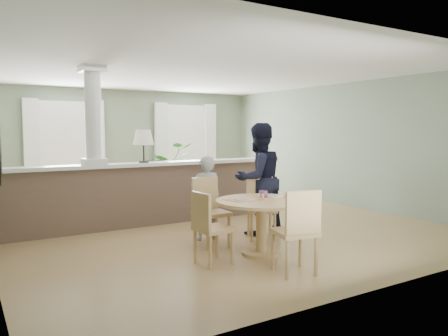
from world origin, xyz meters
TOP-DOWN VIEW (x-y plane):
  - ground at (0.00, 0.00)m, footprint 8.00×8.00m
  - room_shell at (-0.03, 0.63)m, footprint 7.02×8.02m
  - pony_wall at (-0.99, 0.20)m, footprint 5.32×0.38m
  - sofa at (0.70, 1.72)m, footprint 3.31×2.11m
  - houseplant at (0.71, 3.20)m, footprint 1.45×1.33m
  - dining_table at (-0.35, -2.30)m, footprint 1.23×1.23m
  - chair_far_boy at (-0.71, -1.50)m, footprint 0.45×0.45m
  - chair_far_man at (0.17, -1.57)m, footprint 0.58×0.58m
  - chair_near at (-0.50, -3.21)m, footprint 0.54×0.54m
  - chair_side at (-1.18, -2.34)m, footprint 0.45×0.45m
  - child_person at (-0.61, -1.23)m, footprint 0.52×0.39m
  - man_person at (0.30, -1.33)m, footprint 0.90×0.72m

SIDE VIEW (x-z plane):
  - ground at x=0.00m, z-range 0.00..0.00m
  - sofa at x=0.70m, z-range 0.00..0.90m
  - chair_side at x=-1.18m, z-range 0.05..0.96m
  - chair_far_man at x=0.17m, z-range 0.05..1.00m
  - chair_far_boy at x=-0.71m, z-range 0.05..1.03m
  - chair_near at x=-0.50m, z-range 0.05..1.05m
  - dining_table at x=-0.35m, z-range 0.17..1.01m
  - child_person at x=-0.61m, z-range 0.00..1.29m
  - houseplant at x=0.71m, z-range 0.00..1.36m
  - pony_wall at x=-0.99m, z-range -0.64..2.06m
  - man_person at x=0.30m, z-range 0.00..1.79m
  - room_shell at x=-0.03m, z-range 0.46..3.17m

